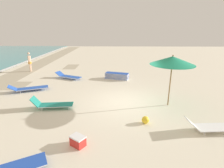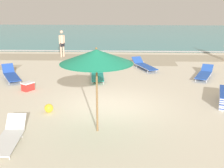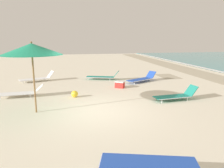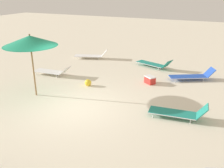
{
  "view_description": "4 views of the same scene",
  "coord_description": "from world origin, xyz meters",
  "px_view_note": "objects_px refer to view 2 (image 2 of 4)",
  "views": [
    {
      "loc": [
        -8.76,
        0.71,
        3.88
      ],
      "look_at": [
        -0.27,
        0.87,
        1.14
      ],
      "focal_mm": 28.0,
      "sensor_mm": 36.0,
      "label": 1
    },
    {
      "loc": [
        0.51,
        -11.01,
        4.17
      ],
      "look_at": [
        0.07,
        0.82,
        0.67
      ],
      "focal_mm": 50.0,
      "sensor_mm": 36.0,
      "label": 2
    },
    {
      "loc": [
        7.98,
        -0.82,
        2.76
      ],
      "look_at": [
        -0.17,
        0.82,
        1.0
      ],
      "focal_mm": 35.0,
      "sensor_mm": 36.0,
      "label": 3
    },
    {
      "loc": [
        7.34,
        5.03,
        4.34
      ],
      "look_at": [
        -0.54,
        1.41,
        0.98
      ],
      "focal_mm": 40.0,
      "sensor_mm": 36.0,
      "label": 4
    }
  ],
  "objects_px": {
    "cooler_box": "(28,86)",
    "sun_lounger_mid_beach_solo": "(9,137)",
    "sun_lounger_near_water_right": "(144,65)",
    "sun_lounger_under_umbrella": "(204,74)",
    "beachgoer_wading_adult": "(62,42)",
    "sun_lounger_near_water_left": "(97,75)",
    "sun_lounger_mid_beach_pair_a": "(11,75)",
    "beach_ball": "(49,108)",
    "beach_umbrella": "(96,57)"
  },
  "relations": [
    {
      "from": "sun_lounger_near_water_left",
      "to": "sun_lounger_mid_beach_pair_a",
      "type": "xyz_separation_m",
      "value": [
        -4.29,
        -0.14,
        -0.01
      ]
    },
    {
      "from": "sun_lounger_mid_beach_solo",
      "to": "sun_lounger_mid_beach_pair_a",
      "type": "distance_m",
      "value": 7.21
    },
    {
      "from": "cooler_box",
      "to": "beach_ball",
      "type": "bearing_deg",
      "value": -113.94
    },
    {
      "from": "cooler_box",
      "to": "sun_lounger_near_water_left",
      "type": "bearing_deg",
      "value": -21.47
    },
    {
      "from": "sun_lounger_near_water_left",
      "to": "beachgoer_wading_adult",
      "type": "distance_m",
      "value": 6.28
    },
    {
      "from": "sun_lounger_mid_beach_solo",
      "to": "cooler_box",
      "type": "bearing_deg",
      "value": 97.28
    },
    {
      "from": "beachgoer_wading_adult",
      "to": "cooler_box",
      "type": "distance_m",
      "value": 7.52
    },
    {
      "from": "sun_lounger_near_water_right",
      "to": "cooler_box",
      "type": "height_order",
      "value": "sun_lounger_near_water_right"
    },
    {
      "from": "beach_umbrella",
      "to": "cooler_box",
      "type": "bearing_deg",
      "value": 130.07
    },
    {
      "from": "beachgoer_wading_adult",
      "to": "beach_ball",
      "type": "bearing_deg",
      "value": -125.91
    },
    {
      "from": "sun_lounger_mid_beach_solo",
      "to": "beach_ball",
      "type": "relative_size",
      "value": 6.58
    },
    {
      "from": "sun_lounger_near_water_right",
      "to": "sun_lounger_mid_beach_pair_a",
      "type": "distance_m",
      "value": 7.2
    },
    {
      "from": "sun_lounger_under_umbrella",
      "to": "beachgoer_wading_adult",
      "type": "bearing_deg",
      "value": 171.76
    },
    {
      "from": "beach_umbrella",
      "to": "sun_lounger_under_umbrella",
      "type": "height_order",
      "value": "beach_umbrella"
    },
    {
      "from": "sun_lounger_near_water_right",
      "to": "sun_lounger_under_umbrella",
      "type": "bearing_deg",
      "value": -53.84
    },
    {
      "from": "beach_umbrella",
      "to": "sun_lounger_under_umbrella",
      "type": "xyz_separation_m",
      "value": [
        4.9,
        6.53,
        -2.15
      ]
    },
    {
      "from": "sun_lounger_near_water_right",
      "to": "sun_lounger_mid_beach_pair_a",
      "type": "relative_size",
      "value": 1.07
    },
    {
      "from": "beach_umbrella",
      "to": "sun_lounger_near_water_left",
      "type": "distance_m",
      "value": 6.37
    },
    {
      "from": "sun_lounger_mid_beach_pair_a",
      "to": "sun_lounger_mid_beach_solo",
      "type": "bearing_deg",
      "value": -99.71
    },
    {
      "from": "beachgoer_wading_adult",
      "to": "cooler_box",
      "type": "relative_size",
      "value": 2.89
    },
    {
      "from": "beach_ball",
      "to": "beach_umbrella",
      "type": "bearing_deg",
      "value": -38.45
    },
    {
      "from": "sun_lounger_near_water_right",
      "to": "beachgoer_wading_adult",
      "type": "height_order",
      "value": "beachgoer_wading_adult"
    },
    {
      "from": "sun_lounger_near_water_right",
      "to": "sun_lounger_mid_beach_solo",
      "type": "bearing_deg",
      "value": -137.8
    },
    {
      "from": "sun_lounger_under_umbrella",
      "to": "sun_lounger_near_water_left",
      "type": "xyz_separation_m",
      "value": [
        -5.39,
        -0.55,
        0.02
      ]
    },
    {
      "from": "sun_lounger_near_water_right",
      "to": "beach_ball",
      "type": "distance_m",
      "value": 7.83
    },
    {
      "from": "sun_lounger_under_umbrella",
      "to": "cooler_box",
      "type": "height_order",
      "value": "sun_lounger_under_umbrella"
    },
    {
      "from": "sun_lounger_near_water_left",
      "to": "sun_lounger_under_umbrella",
      "type": "bearing_deg",
      "value": 0.1
    },
    {
      "from": "sun_lounger_mid_beach_pair_a",
      "to": "beachgoer_wading_adult",
      "type": "bearing_deg",
      "value": 46.77
    },
    {
      "from": "sun_lounger_near_water_left",
      "to": "beach_ball",
      "type": "distance_m",
      "value": 4.69
    },
    {
      "from": "sun_lounger_under_umbrella",
      "to": "sun_lounger_mid_beach_pair_a",
      "type": "height_order",
      "value": "sun_lounger_mid_beach_pair_a"
    },
    {
      "from": "sun_lounger_under_umbrella",
      "to": "beach_ball",
      "type": "xyz_separation_m",
      "value": [
        -6.78,
        -5.03,
        -0.05
      ]
    },
    {
      "from": "cooler_box",
      "to": "sun_lounger_mid_beach_solo",
      "type": "bearing_deg",
      "value": -133.94
    },
    {
      "from": "sun_lounger_under_umbrella",
      "to": "beachgoer_wading_adult",
      "type": "relative_size",
      "value": 1.27
    },
    {
      "from": "sun_lounger_under_umbrella",
      "to": "sun_lounger_near_water_left",
      "type": "distance_m",
      "value": 5.42
    },
    {
      "from": "sun_lounger_near_water_right",
      "to": "beach_ball",
      "type": "bearing_deg",
      "value": -141.85
    },
    {
      "from": "beach_umbrella",
      "to": "beachgoer_wading_adult",
      "type": "height_order",
      "value": "beach_umbrella"
    },
    {
      "from": "beach_umbrella",
      "to": "sun_lounger_mid_beach_solo",
      "type": "relative_size",
      "value": 1.26
    },
    {
      "from": "sun_lounger_mid_beach_solo",
      "to": "cooler_box",
      "type": "relative_size",
      "value": 3.42
    },
    {
      "from": "beach_umbrella",
      "to": "cooler_box",
      "type": "relative_size",
      "value": 4.31
    },
    {
      "from": "beach_ball",
      "to": "beachgoer_wading_adult",
      "type": "bearing_deg",
      "value": 98.08
    },
    {
      "from": "sun_lounger_near_water_left",
      "to": "beachgoer_wading_adult",
      "type": "height_order",
      "value": "beachgoer_wading_adult"
    },
    {
      "from": "beach_ball",
      "to": "cooler_box",
      "type": "bearing_deg",
      "value": 120.86
    },
    {
      "from": "beach_ball",
      "to": "cooler_box",
      "type": "height_order",
      "value": "cooler_box"
    },
    {
      "from": "beach_umbrella",
      "to": "beachgoer_wading_adult",
      "type": "xyz_separation_m",
      "value": [
        -3.31,
        11.53,
        -1.36
      ]
    },
    {
      "from": "sun_lounger_under_umbrella",
      "to": "beach_ball",
      "type": "relative_size",
      "value": 7.07
    },
    {
      "from": "sun_lounger_near_water_left",
      "to": "sun_lounger_near_water_right",
      "type": "relative_size",
      "value": 0.86
    },
    {
      "from": "sun_lounger_under_umbrella",
      "to": "sun_lounger_near_water_left",
      "type": "relative_size",
      "value": 1.1
    },
    {
      "from": "beach_umbrella",
      "to": "sun_lounger_mid_beach_solo",
      "type": "distance_m",
      "value": 3.4
    },
    {
      "from": "beachgoer_wading_adult",
      "to": "sun_lounger_near_water_left",
      "type": "bearing_deg",
      "value": -107.14
    },
    {
      "from": "sun_lounger_under_umbrella",
      "to": "sun_lounger_mid_beach_solo",
      "type": "bearing_deg",
      "value": -111.21
    }
  ]
}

